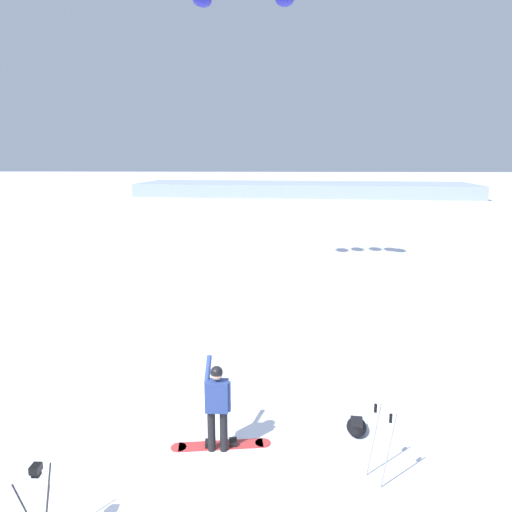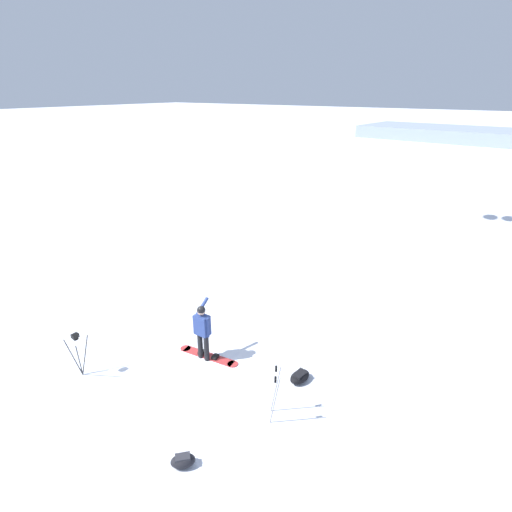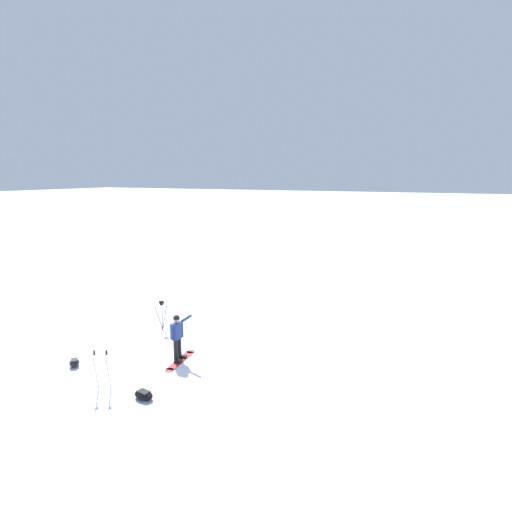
{
  "view_description": "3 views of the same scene",
  "coord_description": "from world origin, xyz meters",
  "px_view_note": "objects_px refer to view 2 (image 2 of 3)",
  "views": [
    {
      "loc": [
        1.28,
        -7.21,
        5.2
      ],
      "look_at": [
        0.88,
        2.79,
        3.13
      ],
      "focal_mm": 34.26,
      "sensor_mm": 36.0,
      "label": 1
    },
    {
      "loc": [
        6.62,
        -6.05,
        6.8
      ],
      "look_at": [
        0.93,
        2.19,
        2.64
      ],
      "focal_mm": 28.46,
      "sensor_mm": 36.0,
      "label": 2
    },
    {
      "loc": [
        11.55,
        9.02,
        6.29
      ],
      "look_at": [
        0.78,
        3.88,
        4.0
      ],
      "focal_mm": 29.91,
      "sensor_mm": 36.0,
      "label": 3
    }
  ],
  "objects_px": {
    "gear_bag_large": "(300,376)",
    "ski_poles": "(275,388)",
    "snowboarder": "(202,328)",
    "camera_tripod": "(77,346)",
    "gear_bag_small": "(183,461)",
    "snowboard": "(208,356)"
  },
  "relations": [
    {
      "from": "snowboard",
      "to": "gear_bag_large",
      "type": "bearing_deg",
      "value": 12.08
    },
    {
      "from": "snowboard",
      "to": "ski_poles",
      "type": "bearing_deg",
      "value": -17.71
    },
    {
      "from": "gear_bag_large",
      "to": "snowboarder",
      "type": "bearing_deg",
      "value": -165.42
    },
    {
      "from": "snowboard",
      "to": "gear_bag_large",
      "type": "distance_m",
      "value": 2.6
    },
    {
      "from": "snowboarder",
      "to": "ski_poles",
      "type": "distance_m",
      "value": 2.83
    },
    {
      "from": "snowboarder",
      "to": "snowboard",
      "type": "bearing_deg",
      "value": 72.14
    },
    {
      "from": "snowboarder",
      "to": "gear_bag_large",
      "type": "xyz_separation_m",
      "value": [
        2.58,
        0.67,
        -0.85
      ]
    },
    {
      "from": "gear_bag_small",
      "to": "ski_poles",
      "type": "distance_m",
      "value": 2.32
    },
    {
      "from": "camera_tripod",
      "to": "gear_bag_small",
      "type": "height_order",
      "value": "camera_tripod"
    },
    {
      "from": "ski_poles",
      "to": "camera_tripod",
      "type": "bearing_deg",
      "value": -162.11
    },
    {
      "from": "snowboarder",
      "to": "snowboard",
      "type": "relative_size",
      "value": 0.9
    },
    {
      "from": "snowboard",
      "to": "snowboarder",
      "type": "bearing_deg",
      "value": -107.86
    },
    {
      "from": "snowboarder",
      "to": "camera_tripod",
      "type": "bearing_deg",
      "value": -132.64
    },
    {
      "from": "gear_bag_small",
      "to": "ski_poles",
      "type": "bearing_deg",
      "value": 68.85
    },
    {
      "from": "gear_bag_large",
      "to": "ski_poles",
      "type": "distance_m",
      "value": 1.57
    },
    {
      "from": "snowboard",
      "to": "ski_poles",
      "type": "relative_size",
      "value": 1.44
    },
    {
      "from": "snowboard",
      "to": "gear_bag_small",
      "type": "height_order",
      "value": "gear_bag_small"
    },
    {
      "from": "camera_tripod",
      "to": "gear_bag_small",
      "type": "distance_m",
      "value": 4.14
    },
    {
      "from": "snowboard",
      "to": "camera_tripod",
      "type": "height_order",
      "value": "camera_tripod"
    },
    {
      "from": "camera_tripod",
      "to": "ski_poles",
      "type": "xyz_separation_m",
      "value": [
        4.84,
        1.56,
        -0.06
      ]
    },
    {
      "from": "snowboard",
      "to": "gear_bag_large",
      "type": "xyz_separation_m",
      "value": [
        2.54,
        0.54,
        0.1
      ]
    },
    {
      "from": "snowboarder",
      "to": "gear_bag_large",
      "type": "distance_m",
      "value": 2.8
    }
  ]
}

